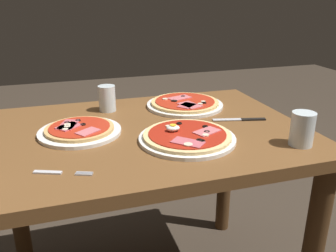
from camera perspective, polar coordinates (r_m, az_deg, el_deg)
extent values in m
cube|color=brown|center=(1.23, -3.81, -1.45)|extent=(1.11, 0.79, 0.04)
cylinder|color=#4A3018|center=(1.69, -23.17, -10.89)|extent=(0.07, 0.07, 0.70)
cylinder|color=#4A3018|center=(1.83, 9.15, -6.72)|extent=(0.07, 0.07, 0.70)
cylinder|color=white|center=(1.14, 3.09, -2.02)|extent=(0.31, 0.31, 0.01)
cylinder|color=#E5C17F|center=(1.13, 3.10, -1.51)|extent=(0.28, 0.28, 0.01)
cylinder|color=#A82314|center=(1.13, 3.11, -1.21)|extent=(0.25, 0.25, 0.00)
torus|color=black|center=(1.07, 5.47, -2.38)|extent=(0.02, 0.02, 0.00)
torus|color=black|center=(1.21, 1.81, 0.43)|extent=(0.02, 0.02, 0.00)
torus|color=black|center=(1.08, 5.01, -2.25)|extent=(0.02, 0.02, 0.00)
torus|color=black|center=(1.14, 6.25, -0.91)|extent=(0.02, 0.02, 0.00)
torus|color=black|center=(1.18, 5.97, -0.07)|extent=(0.02, 0.02, 0.00)
torus|color=black|center=(1.15, 1.22, -0.66)|extent=(0.02, 0.02, 0.00)
cube|color=#D16B70|center=(1.14, 6.24, -0.87)|extent=(0.10, 0.08, 0.00)
cube|color=#C65B66|center=(1.06, 3.21, -2.61)|extent=(0.10, 0.10, 0.00)
cylinder|color=beige|center=(1.11, 6.05, -1.46)|extent=(0.02, 0.02, 0.00)
cylinder|color=beige|center=(1.04, 3.25, -2.97)|extent=(0.03, 0.03, 0.00)
cylinder|color=beige|center=(1.18, 0.04, -0.04)|extent=(0.02, 0.02, 0.00)
ellipsoid|color=white|center=(1.14, 0.81, -0.34)|extent=(0.04, 0.03, 0.02)
cylinder|color=yellow|center=(1.14, 0.81, 0.13)|extent=(0.02, 0.02, 0.00)
cylinder|color=white|center=(1.23, -13.93, -0.90)|extent=(0.28, 0.28, 0.01)
cylinder|color=tan|center=(1.22, -13.97, -0.42)|extent=(0.23, 0.23, 0.01)
cylinder|color=#B72D19|center=(1.22, -14.00, -0.13)|extent=(0.20, 0.20, 0.00)
torus|color=black|center=(1.27, -14.23, 0.88)|extent=(0.02, 0.02, 0.00)
torus|color=black|center=(1.26, -15.89, 0.56)|extent=(0.02, 0.02, 0.00)
torus|color=black|center=(1.23, -13.46, 0.26)|extent=(0.02, 0.02, 0.00)
cube|color=#C65B66|center=(1.24, -15.69, 0.20)|extent=(0.08, 0.11, 0.00)
cube|color=#D16B70|center=(1.16, -12.71, -0.87)|extent=(0.08, 0.08, 0.00)
cube|color=#C65B66|center=(1.22, -15.61, -0.07)|extent=(0.09, 0.09, 0.00)
cylinder|color=beige|center=(1.24, -15.82, 0.20)|extent=(0.02, 0.02, 0.00)
cylinder|color=beige|center=(1.20, -16.15, -0.52)|extent=(0.02, 0.02, 0.00)
cylinder|color=beige|center=(1.22, -15.82, -0.08)|extent=(0.02, 0.02, 0.00)
cylinder|color=white|center=(1.47, 2.71, 3.38)|extent=(0.31, 0.31, 0.01)
cylinder|color=#DBB26B|center=(1.47, 2.72, 3.79)|extent=(0.28, 0.28, 0.01)
cylinder|color=#B72D19|center=(1.47, 2.73, 4.03)|extent=(0.24, 0.24, 0.00)
torus|color=black|center=(1.44, 5.82, 3.72)|extent=(0.02, 0.02, 0.00)
torus|color=black|center=(1.46, 1.11, 4.05)|extent=(0.02, 0.02, 0.00)
torus|color=black|center=(1.46, 0.85, 4.07)|extent=(0.02, 0.02, 0.00)
torus|color=black|center=(1.52, 2.41, 4.77)|extent=(0.02, 0.02, 0.00)
cube|color=#D16B70|center=(1.41, 3.51, 3.40)|extent=(0.09, 0.11, 0.00)
cube|color=#D16B70|center=(1.50, 1.85, 4.53)|extent=(0.11, 0.08, 0.00)
cube|color=#C65B66|center=(1.40, 3.03, 3.30)|extent=(0.09, 0.09, 0.00)
cylinder|color=beige|center=(1.48, -0.49, 4.35)|extent=(0.02, 0.02, 0.00)
cylinder|color=beige|center=(1.42, 5.18, 3.56)|extent=(0.02, 0.02, 0.00)
cylinder|color=beige|center=(1.45, 5.66, 3.91)|extent=(0.02, 0.02, 0.00)
cylinder|color=silver|center=(1.16, 20.71, -0.45)|extent=(0.07, 0.07, 0.11)
cylinder|color=silver|center=(1.17, 20.50, -2.01)|extent=(0.06, 0.06, 0.04)
cylinder|color=silver|center=(1.43, -9.73, 4.38)|extent=(0.07, 0.07, 0.10)
cylinder|color=silver|center=(1.43, -9.68, 3.56)|extent=(0.06, 0.06, 0.06)
cube|color=silver|center=(0.99, -18.72, -7.05)|extent=(0.07, 0.04, 0.00)
cube|color=silver|center=(0.95, -13.41, -7.64)|extent=(0.04, 0.02, 0.00)
cube|color=silver|center=(0.96, -13.33, -7.51)|extent=(0.04, 0.02, 0.00)
cube|color=silver|center=(0.96, -13.25, -7.39)|extent=(0.04, 0.02, 0.00)
cube|color=silver|center=(0.96, -13.17, -7.26)|extent=(0.04, 0.02, 0.00)
cube|color=silver|center=(1.33, 9.60, 0.96)|extent=(0.11, 0.04, 0.00)
cube|color=black|center=(1.35, 13.52, 1.05)|extent=(0.09, 0.04, 0.01)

